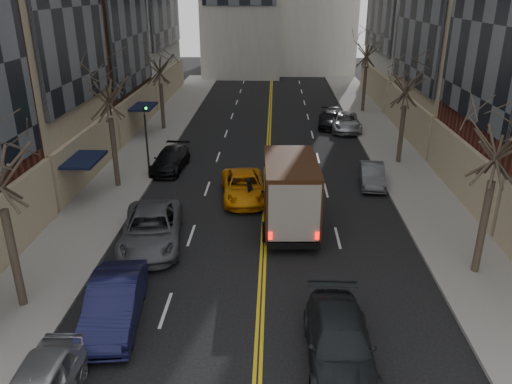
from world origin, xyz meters
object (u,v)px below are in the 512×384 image
taxi (244,187)px  observer_sedan (340,343)px  pedestrian (250,193)px  ups_truck (290,192)px

taxi → observer_sedan: bearing=-81.3°
observer_sedan → taxi: size_ratio=1.01×
observer_sedan → pedestrian: pedestrian is taller
observer_sedan → pedestrian: size_ratio=3.06×
ups_truck → taxi: size_ratio=1.31×
ups_truck → taxi: bearing=123.9°
observer_sedan → taxi: 13.72m
pedestrian → observer_sedan: bearing=-146.7°
observer_sedan → ups_truck: bearing=97.6°
taxi → pedestrian: 1.26m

